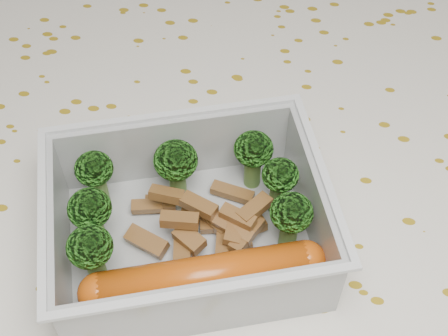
# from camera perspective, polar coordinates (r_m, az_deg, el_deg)

# --- Properties ---
(dining_table) EXTENTS (1.40, 0.90, 0.75)m
(dining_table) POSITION_cam_1_polar(r_m,az_deg,el_deg) (0.55, -0.16, -8.05)
(dining_table) COLOR brown
(dining_table) RESTS_ON ground
(tablecloth) EXTENTS (1.46, 0.96, 0.19)m
(tablecloth) POSITION_cam_1_polar(r_m,az_deg,el_deg) (0.50, -0.17, -5.14)
(tablecloth) COLOR white
(tablecloth) RESTS_ON dining_table
(lunch_container) EXTENTS (0.22, 0.20, 0.06)m
(lunch_container) POSITION_cam_1_polar(r_m,az_deg,el_deg) (0.43, -3.20, -5.56)
(lunch_container) COLOR silver
(lunch_container) RESTS_ON tablecloth
(broccoli_florets) EXTENTS (0.17, 0.12, 0.05)m
(broccoli_florets) POSITION_cam_1_polar(r_m,az_deg,el_deg) (0.43, -4.05, -2.22)
(broccoli_florets) COLOR #608C3F
(broccoli_florets) RESTS_ON lunch_container
(meat_pile) EXTENTS (0.10, 0.08, 0.03)m
(meat_pile) POSITION_cam_1_polar(r_m,az_deg,el_deg) (0.44, -1.66, -5.15)
(meat_pile) COLOR brown
(meat_pile) RESTS_ON lunch_container
(sausage) EXTENTS (0.16, 0.07, 0.03)m
(sausage) POSITION_cam_1_polar(r_m,az_deg,el_deg) (0.41, -1.82, -9.89)
(sausage) COLOR #B6490C
(sausage) RESTS_ON lunch_container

